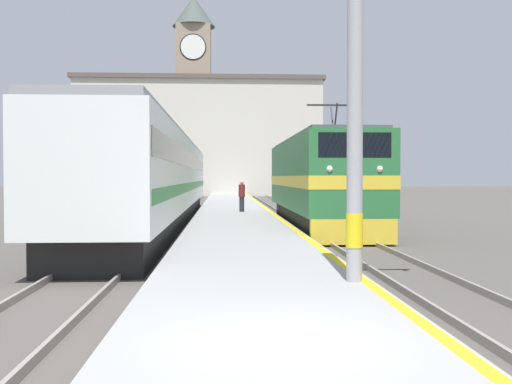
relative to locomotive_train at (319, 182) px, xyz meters
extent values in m
plane|color=#514C47|center=(-3.48, 10.99, -2.02)|extent=(200.00, 200.00, 0.00)
cube|color=#999999|center=(-3.48, 5.99, -1.83)|extent=(4.03, 140.00, 0.38)
cube|color=yellow|center=(-1.61, 5.99, -1.63)|extent=(0.20, 140.00, 0.00)
cube|color=#514C47|center=(0.00, 5.99, -2.01)|extent=(2.83, 140.00, 0.02)
cube|color=gray|center=(-0.72, 5.99, -1.93)|extent=(0.07, 140.00, 0.14)
cube|color=gray|center=(0.72, 5.99, -1.93)|extent=(0.07, 140.00, 0.14)
cube|color=#514C47|center=(-7.06, 5.99, -2.01)|extent=(2.83, 140.00, 0.02)
cube|color=gray|center=(-7.78, 5.99, -1.93)|extent=(0.07, 140.00, 0.14)
cube|color=gray|center=(-6.35, 5.99, -1.93)|extent=(0.07, 140.00, 0.14)
cube|color=black|center=(0.00, 0.04, -1.57)|extent=(2.47, 13.10, 0.90)
cube|color=#286B38|center=(0.00, 0.04, 0.32)|extent=(2.90, 14.24, 2.87)
cube|color=gold|center=(0.00, 0.04, 0.03)|extent=(2.92, 14.26, 0.44)
cube|color=gold|center=(0.00, -6.93, -1.52)|extent=(2.75, 0.30, 0.81)
cube|color=black|center=(0.00, -7.02, 1.21)|extent=(2.32, 0.12, 0.80)
sphere|color=white|center=(-0.80, -7.06, 0.46)|extent=(0.20, 0.20, 0.20)
sphere|color=white|center=(0.80, -7.06, 0.46)|extent=(0.20, 0.20, 0.20)
cube|color=#4C4C51|center=(0.00, 0.04, 1.82)|extent=(2.61, 13.52, 0.12)
cylinder|color=#333333|center=(0.00, -3.87, 2.38)|extent=(0.06, 0.63, 1.03)
cylinder|color=#333333|center=(0.00, -3.17, 2.38)|extent=(0.06, 0.63, 1.03)
cube|color=#262626|center=(0.00, -3.52, 2.88)|extent=(2.03, 0.08, 0.06)
cube|color=black|center=(-7.06, 3.02, -1.57)|extent=(2.46, 31.52, 0.90)
cube|color=silver|center=(-7.06, 3.02, 0.37)|extent=(2.90, 32.83, 2.98)
cube|color=black|center=(-7.06, 3.02, 0.97)|extent=(2.92, 32.18, 0.64)
cube|color=#338442|center=(-7.06, 3.02, -0.22)|extent=(2.92, 32.18, 0.36)
cube|color=gray|center=(-7.06, 3.02, 1.96)|extent=(2.67, 32.83, 0.20)
cylinder|color=#9E9EA3|center=(-1.81, -15.20, 2.27)|extent=(0.28, 0.28, 7.81)
cylinder|color=yellow|center=(-1.81, -15.20, -0.74)|extent=(0.30, 0.30, 0.60)
cylinder|color=#23232D|center=(-3.14, 6.01, -1.24)|extent=(0.26, 0.26, 0.79)
cylinder|color=maroon|center=(-3.14, 6.01, -0.52)|extent=(0.34, 0.34, 0.66)
sphere|color=tan|center=(-3.14, 6.01, -0.09)|extent=(0.21, 0.21, 0.21)
cube|color=gray|center=(-8.04, 55.82, 9.22)|extent=(4.56, 4.56, 22.47)
cylinder|color=black|center=(-8.04, 53.53, 17.26)|extent=(3.49, 0.06, 3.49)
cylinder|color=white|center=(-8.04, 53.50, 17.26)|extent=(3.19, 0.10, 3.19)
cone|color=#47514C|center=(-8.04, 55.82, 22.50)|extent=(5.70, 5.70, 4.10)
cube|color=beige|center=(-6.90, 46.43, 4.66)|extent=(28.40, 8.15, 13.35)
cube|color=#564C47|center=(-6.90, 46.43, 11.58)|extent=(29.00, 8.75, 0.50)
camera|label=1|loc=(-4.13, -25.62, 0.21)|focal=42.00mm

